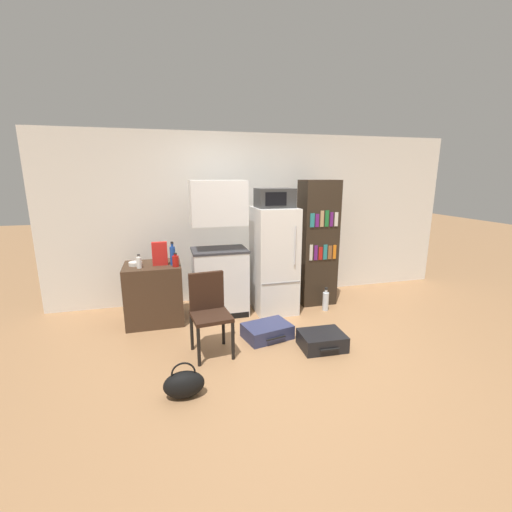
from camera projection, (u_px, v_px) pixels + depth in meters
name	position (u px, v px, depth m)	size (l,w,h in m)	color
ground_plane	(293.00, 354.00, 3.76)	(24.00, 24.00, 0.00)	#A3754C
wall_back	(261.00, 217.00, 5.39)	(6.40, 0.10, 2.52)	white
side_table	(154.00, 293.00, 4.51)	(0.72, 0.61, 0.79)	#422D1E
kitchen_hutch	(219.00, 255.00, 4.68)	(0.75, 0.52, 1.85)	white
refrigerator	(274.00, 260.00, 4.83)	(0.56, 0.67, 1.48)	white
microwave	(275.00, 198.00, 4.63)	(0.50, 0.39, 0.26)	#333333
bookshelf	(317.00, 243.00, 5.09)	(0.53, 0.40, 1.85)	#2D2319
bottle_milk_white	(139.00, 262.00, 4.23)	(0.06, 0.06, 0.17)	white
bottle_blue_soda	(173.00, 255.00, 4.37)	(0.07, 0.07, 0.30)	#1E47A3
bottle_ketchup_red	(176.00, 261.00, 4.30)	(0.08, 0.08, 0.18)	#AD1914
bowl	(135.00, 264.00, 4.37)	(0.17, 0.17, 0.05)	silver
cereal_box	(160.00, 254.00, 4.36)	(0.19, 0.07, 0.30)	red
chair	(209.00, 306.00, 3.71)	(0.44, 0.45, 0.89)	black
suitcase_large_flat	(322.00, 340.00, 3.87)	(0.50, 0.43, 0.18)	black
suitcase_small_flat	(267.00, 331.00, 4.11)	(0.61, 0.49, 0.17)	navy
handbag	(184.00, 384.00, 3.00)	(0.36, 0.20, 0.33)	black
water_bottle_front	(326.00, 301.00, 4.93)	(0.09, 0.09, 0.34)	silver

